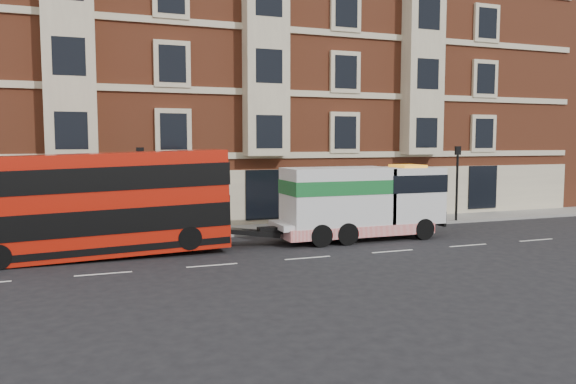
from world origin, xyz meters
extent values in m
plane|color=black|center=(0.00, 0.00, 0.00)|extent=(120.00, 120.00, 0.00)
cube|color=slate|center=(0.00, 7.50, 0.07)|extent=(90.00, 3.00, 0.15)
cube|color=brown|center=(0.50, 15.00, 9.00)|extent=(45.00, 12.00, 18.00)
cylinder|color=black|center=(-6.00, 6.20, 2.15)|extent=(0.14, 0.14, 4.00)
cube|color=black|center=(-6.00, 6.20, 4.25)|extent=(0.35, 0.15, 0.50)
cylinder|color=black|center=(12.00, 6.20, 2.15)|extent=(0.14, 0.14, 4.00)
cube|color=black|center=(12.00, 6.20, 4.25)|extent=(0.35, 0.15, 0.50)
cube|color=#AE1709|center=(-8.06, 3.12, 2.22)|extent=(10.57, 2.36, 4.15)
cube|color=black|center=(-8.06, 3.12, 1.60)|extent=(10.61, 2.42, 0.99)
cube|color=black|center=(-8.06, 3.12, 3.30)|extent=(10.61, 2.42, 0.94)
cylinder|color=black|center=(-11.64, 4.19, 0.49)|extent=(0.98, 0.30, 0.98)
cylinder|color=black|center=(-4.47, 2.06, 0.77)|extent=(0.98, 0.30, 0.98)
cylinder|color=black|center=(-4.47, 4.19, 0.77)|extent=(0.98, 0.30, 0.98)
cube|color=silver|center=(3.94, 3.12, 0.90)|extent=(8.49, 2.17, 0.28)
cube|color=silver|center=(6.68, 3.12, 2.12)|extent=(3.02, 2.36, 2.74)
cube|color=silver|center=(2.81, 3.12, 2.17)|extent=(5.09, 2.36, 2.74)
cube|color=#156129|center=(2.81, 3.12, 2.64)|extent=(5.14, 2.40, 0.66)
cube|color=red|center=(3.75, 3.12, 0.57)|extent=(7.55, 2.42, 0.52)
cylinder|color=black|center=(6.96, 2.06, 0.52)|extent=(1.04, 0.33, 1.04)
cylinder|color=black|center=(6.96, 4.19, 0.52)|extent=(1.04, 0.33, 1.04)
cylinder|color=black|center=(2.81, 2.06, 0.52)|extent=(1.04, 0.38, 1.04)
cylinder|color=black|center=(2.81, 4.19, 0.52)|extent=(1.04, 0.38, 1.04)
cylinder|color=black|center=(1.49, 2.06, 0.52)|extent=(1.04, 0.38, 1.04)
cylinder|color=black|center=(1.49, 4.19, 0.52)|extent=(1.04, 0.38, 1.04)
imported|color=black|center=(-6.01, 7.00, 0.93)|extent=(0.68, 0.62, 1.56)
camera|label=1|loc=(-8.69, -21.01, 4.78)|focal=35.00mm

